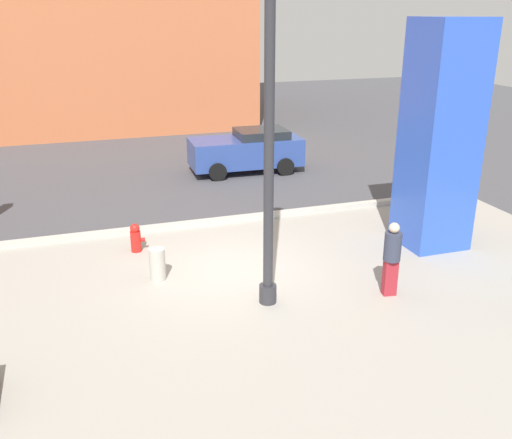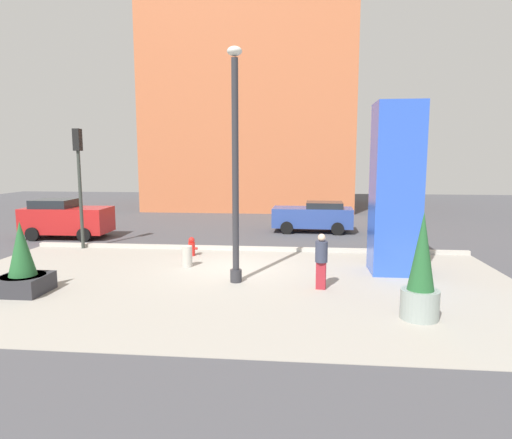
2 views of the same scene
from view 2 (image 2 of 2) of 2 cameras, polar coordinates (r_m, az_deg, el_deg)
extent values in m
plane|color=#47474C|center=(19.45, -1.09, -3.44)|extent=(60.00, 60.00, 0.00)
cube|color=#9E998E|center=(13.67, -4.11, -8.32)|extent=(18.00, 10.00, 0.02)
cube|color=#B7B2A8|center=(18.57, -1.41, -3.73)|extent=(18.00, 0.24, 0.16)
cylinder|color=#2D2D33|center=(13.85, -2.58, -7.24)|extent=(0.36, 0.36, 0.40)
cylinder|color=#2D2D33|center=(13.38, -2.67, 5.89)|extent=(0.20, 0.20, 6.69)
ellipsoid|color=silver|center=(13.72, -2.77, 20.77)|extent=(0.44, 0.44, 0.28)
cube|color=blue|center=(15.31, 17.46, 3.72)|extent=(1.50, 1.50, 5.60)
cylinder|color=gray|center=(11.44, 20.25, -10.17)|extent=(0.90, 0.90, 0.72)
cylinder|color=#382819|center=(11.34, 20.33, -8.54)|extent=(0.83, 0.83, 0.04)
cone|color=#235B2D|center=(11.12, 20.56, -3.84)|extent=(0.63, 0.63, 1.86)
cube|color=#2D2D33|center=(14.33, -27.64, -7.38)|extent=(1.28, 1.28, 0.52)
cylinder|color=#382819|center=(14.27, -27.70, -6.44)|extent=(1.21, 1.21, 0.04)
cone|color=#235B2D|center=(14.11, -27.91, -3.31)|extent=(0.76, 0.76, 1.55)
cylinder|color=red|center=(17.65, -8.25, -3.77)|extent=(0.26, 0.26, 0.55)
sphere|color=red|center=(17.59, -8.27, -2.64)|extent=(0.24, 0.24, 0.24)
cylinder|color=red|center=(17.61, -7.71, -3.70)|extent=(0.12, 0.10, 0.10)
cylinder|color=#B2ADA3|center=(15.91, -8.83, -4.70)|extent=(0.36, 0.36, 0.75)
cylinder|color=#333833|center=(20.08, -21.57, 2.31)|extent=(0.14, 0.14, 4.12)
cube|color=black|center=(20.02, -21.93, 9.47)|extent=(0.28, 0.32, 0.90)
sphere|color=yellow|center=(20.17, -21.67, 8.70)|extent=(0.18, 0.18, 0.18)
cube|color=#2D4793|center=(23.32, 7.23, 0.30)|extent=(4.16, 1.88, 0.99)
cube|color=#1E2328|center=(23.25, 8.77, 1.86)|extent=(1.89, 1.60, 0.31)
cylinder|color=black|center=(22.56, 3.96, -1.06)|extent=(0.65, 0.24, 0.64)
cylinder|color=black|center=(24.29, 4.23, -0.43)|extent=(0.65, 0.24, 0.64)
cylinder|color=black|center=(22.55, 10.42, -1.18)|extent=(0.65, 0.24, 0.64)
cylinder|color=black|center=(24.27, 10.23, -0.54)|extent=(0.65, 0.24, 0.64)
cube|color=red|center=(23.22, -23.02, -0.04)|extent=(4.04, 2.02, 1.20)
cube|color=#1E2328|center=(23.41, -24.43, 1.90)|extent=(1.84, 1.72, 0.39)
cylinder|color=black|center=(23.62, -19.25, -1.09)|extent=(0.65, 0.24, 0.64)
cylinder|color=black|center=(21.92, -21.18, -1.84)|extent=(0.65, 0.24, 0.64)
cylinder|color=black|center=(24.69, -24.52, -0.98)|extent=(0.65, 0.24, 0.64)
cylinder|color=black|center=(23.07, -26.74, -1.69)|extent=(0.65, 0.24, 0.64)
cube|color=maroon|center=(13.21, 8.33, -7.14)|extent=(0.31, 0.24, 0.82)
cylinder|color=#33384C|center=(13.04, 8.39, -4.11)|extent=(0.41, 0.41, 0.61)
sphere|color=beige|center=(12.96, 8.43, -2.31)|extent=(0.22, 0.22, 0.22)
cube|color=#C66B42|center=(36.88, -0.40, 17.81)|extent=(15.07, 11.35, 20.39)
camera|label=1|loc=(6.69, -55.58, 21.67)|focal=39.95mm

